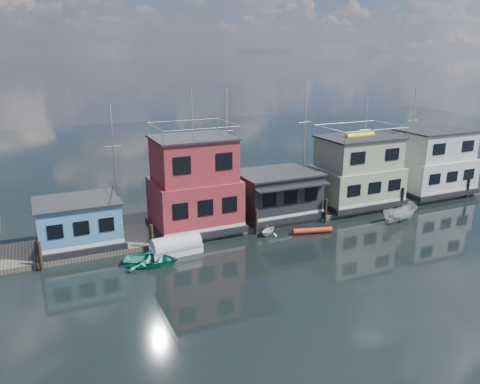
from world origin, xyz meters
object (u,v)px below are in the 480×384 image
houseboat_red (194,185)px  houseboat_white (433,162)px  houseboat_blue (79,223)px  houseboat_green (357,172)px  motorboat (400,214)px  dinghy_teal (151,260)px  dinghy_white (268,230)px  red_kayak (312,231)px  houseboat_dark (277,193)px  tarp_runabout (176,247)px

houseboat_red → houseboat_white: houseboat_red is taller
houseboat_blue → houseboat_green: bearing=0.0°
motorboat → dinghy_teal: bearing=89.7°
dinghy_white → motorboat: size_ratio=0.49×
houseboat_blue → red_kayak: bearing=-14.3°
houseboat_dark → dinghy_white: size_ratio=4.07×
tarp_runabout → red_kayak: 11.89m
houseboat_red → houseboat_white: size_ratio=1.41×
houseboat_green → motorboat: (0.79, -5.50, -2.83)m
tarp_runabout → red_kayak: bearing=-6.9°
houseboat_blue → motorboat: bearing=-11.4°
houseboat_blue → red_kayak: houseboat_blue is taller
houseboat_white → tarp_runabout: bearing=-172.5°
red_kayak → houseboat_white: bearing=29.0°
houseboat_green → red_kayak: size_ratio=2.47×
houseboat_red → dinghy_white: houseboat_red is taller
houseboat_blue → houseboat_green: houseboat_green is taller
motorboat → dinghy_teal: 22.95m
houseboat_blue → houseboat_red: size_ratio=0.54×
tarp_runabout → houseboat_green: bearing=7.8°
houseboat_dark → houseboat_green: bearing=0.1°
houseboat_red → red_kayak: size_ratio=3.48×
dinghy_white → motorboat: motorboat is taller
houseboat_dark → tarp_runabout: bearing=-160.2°
motorboat → dinghy_teal: size_ratio=0.95×
houseboat_dark → houseboat_green: 9.07m
houseboat_white → dinghy_teal: (-32.16, -5.17, -3.13)m
houseboat_green → houseboat_white: (10.00, -0.00, -0.01)m
dinghy_white → motorboat: 12.67m
houseboat_blue → houseboat_dark: 17.50m
dinghy_teal → houseboat_blue: bearing=64.6°
tarp_runabout → dinghy_white: (8.19, 0.44, -0.11)m
red_kayak → dinghy_white: bearing=176.8°
houseboat_blue → houseboat_red: bearing=0.0°
houseboat_dark → dinghy_white: houseboat_dark is taller
houseboat_dark → motorboat: 11.34m
dinghy_white → red_kayak: size_ratio=0.53×
houseboat_blue → dinghy_white: 15.29m
motorboat → houseboat_dark: bearing=61.3°
houseboat_blue → motorboat: size_ratio=1.71×
houseboat_blue → tarp_runabout: (6.58, -3.96, -1.62)m
houseboat_white → dinghy_white: houseboat_white is taller
houseboat_red → motorboat: (17.79, -5.50, -3.38)m
houseboat_blue → dinghy_teal: size_ratio=1.62×
houseboat_white → motorboat: houseboat_white is taller
houseboat_dark → tarp_runabout: (-10.92, -3.94, -1.83)m
houseboat_green → tarp_runabout: size_ratio=2.12×
tarp_runabout → houseboat_dark: bearing=16.4°
houseboat_red → houseboat_green: bearing=0.0°
houseboat_dark → tarp_runabout: size_ratio=1.86×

